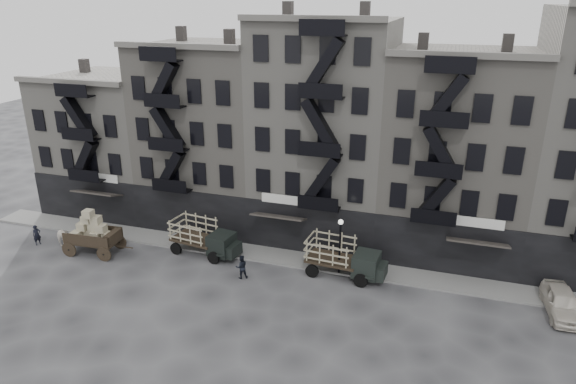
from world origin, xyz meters
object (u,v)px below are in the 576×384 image
(horse, at_px, (62,238))
(wagon, at_px, (91,229))
(stake_truck_east, at_px, (344,255))
(stake_truck_west, at_px, (204,235))
(car_east, at_px, (562,302))
(pedestrian_mid, at_px, (241,267))
(pedestrian_west, at_px, (37,235))

(horse, relative_size, wagon, 0.49)
(wagon, xyz_separation_m, stake_truck_east, (19.07, 2.44, -0.41))
(stake_truck_west, xyz_separation_m, stake_truck_east, (10.84, 0.01, 0.04))
(car_east, height_order, pedestrian_mid, pedestrian_mid)
(stake_truck_east, bearing_deg, wagon, -168.43)
(stake_truck_west, relative_size, pedestrian_mid, 3.27)
(horse, relative_size, stake_truck_west, 0.37)
(wagon, height_order, stake_truck_west, wagon)
(horse, height_order, pedestrian_mid, horse)
(stake_truck_west, relative_size, car_east, 1.23)
(stake_truck_west, distance_m, car_east, 24.77)
(pedestrian_west, bearing_deg, wagon, -61.48)
(pedestrian_west, relative_size, pedestrian_mid, 0.95)
(stake_truck_east, distance_m, car_east, 13.95)
(horse, height_order, car_east, horse)
(stake_truck_east, relative_size, pedestrian_west, 3.46)
(car_east, height_order, pedestrian_west, pedestrian_west)
(car_east, bearing_deg, wagon, 178.53)
(stake_truck_east, relative_size, car_east, 1.24)
(horse, distance_m, pedestrian_mid, 15.10)
(horse, bearing_deg, stake_truck_west, -58.79)
(stake_truck_west, height_order, pedestrian_west, stake_truck_west)
(car_east, relative_size, pedestrian_mid, 2.66)
(pedestrian_mid, bearing_deg, car_east, 154.15)
(wagon, bearing_deg, car_east, -0.00)
(stake_truck_west, relative_size, stake_truck_east, 0.99)
(stake_truck_east, bearing_deg, pedestrian_west, -169.42)
(horse, bearing_deg, pedestrian_mid, -71.72)
(wagon, bearing_deg, stake_truck_east, 3.81)
(wagon, distance_m, pedestrian_mid, 12.42)
(horse, distance_m, pedestrian_west, 2.38)
(stake_truck_west, bearing_deg, pedestrian_west, -160.77)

